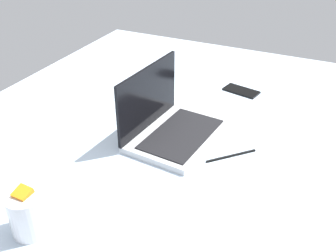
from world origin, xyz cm
name	(u,v)px	position (x,y,z in cm)	size (l,w,h in cm)	color
bed_mattress	(155,153)	(0.00, 0.00, 9.00)	(180.00, 140.00, 18.00)	silver
laptop	(169,124)	(-0.40, -5.96, 22.41)	(35.01, 25.98, 23.00)	#B7BABC
snack_cup	(28,213)	(-52.79, 6.13, 23.69)	(9.39, 9.00, 12.69)	silver
cell_phone	(241,91)	(41.80, -18.41, 18.40)	(6.80, 14.00, 0.80)	black
charger_cable	(231,156)	(-3.21, -28.21, 18.30)	(17.00, 0.60, 0.60)	black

